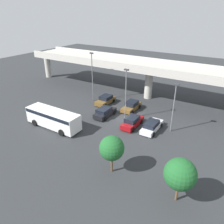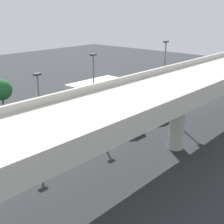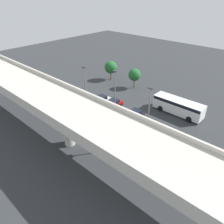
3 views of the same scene
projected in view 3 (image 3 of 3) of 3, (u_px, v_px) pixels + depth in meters
ground_plane at (120, 115)px, 38.62m from camera, size 119.11×119.11×0.00m
highway_overpass at (66, 108)px, 28.66m from camera, size 57.05×7.27×7.18m
parked_car_0 at (130, 135)px, 32.42m from camera, size 2.15×4.40×1.52m
parked_car_1 at (133, 116)px, 36.97m from camera, size 2.10×4.37×1.56m
parked_car_2 at (104, 121)px, 35.50m from camera, size 2.10×4.55×1.58m
parked_car_3 at (112, 105)px, 40.44m from camera, size 1.98×4.57×1.59m
parked_car_4 at (99, 101)px, 41.95m from camera, size 2.01×4.85×1.44m
shuttle_bus at (178, 106)px, 38.36m from camera, size 8.88×2.80×2.66m
lamp_post_near_aisle at (115, 90)px, 36.24m from camera, size 0.70×0.35×8.21m
lamp_post_mid_lot at (85, 82)px, 40.80m from camera, size 0.70×0.35×7.22m
lamp_post_by_overpass at (148, 115)px, 28.52m from camera, size 0.70×0.35×9.15m
tree_front_left at (135, 75)px, 47.43m from camera, size 2.68×2.68×4.40m
tree_front_centre at (111, 67)px, 51.73m from camera, size 2.93×2.93×4.54m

